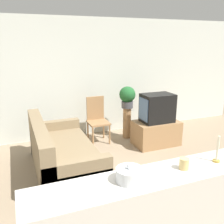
{
  "coord_description": "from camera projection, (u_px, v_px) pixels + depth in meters",
  "views": [
    {
      "loc": [
        -1.37,
        -2.13,
        2.17
      ],
      "look_at": [
        0.36,
        2.19,
        0.85
      ],
      "focal_mm": 40.0,
      "sensor_mm": 36.0,
      "label": 1
    }
  ],
  "objects": [
    {
      "name": "foreground_counter",
      "position": [
        175.0,
        215.0,
        2.49
      ],
      "size": [
        2.9,
        0.44,
        1.0
      ],
      "color": "beige",
      "rests_on": "ground_plane"
    },
    {
      "name": "plant_stand",
      "position": [
        127.0,
        123.0,
        5.77
      ],
      "size": [
        0.19,
        0.19,
        0.72
      ],
      "color": "#9E754C",
      "rests_on": "ground_plane"
    },
    {
      "name": "candlestick",
      "position": [
        217.0,
        153.0,
        2.5
      ],
      "size": [
        0.07,
        0.07,
        0.28
      ],
      "color": "#B7933D",
      "rests_on": "foreground_counter"
    },
    {
      "name": "television",
      "position": [
        157.0,
        108.0,
        5.24
      ],
      "size": [
        0.67,
        0.45,
        0.6
      ],
      "color": "black",
      "rests_on": "tv_stand"
    },
    {
      "name": "couch",
      "position": [
        62.0,
        156.0,
        4.22
      ],
      "size": [
        0.97,
        2.0,
        0.91
      ],
      "color": "#847051",
      "rests_on": "ground_plane"
    },
    {
      "name": "potted_plant",
      "position": [
        127.0,
        96.0,
        5.6
      ],
      "size": [
        0.36,
        0.36,
        0.49
      ],
      "color": "#4C4C51",
      "rests_on": "plant_stand"
    },
    {
      "name": "wall_back",
      "position": [
        77.0,
        79.0,
        5.68
      ],
      "size": [
        9.0,
        0.06,
        2.7
      ],
      "color": "silver",
      "rests_on": "ground_plane"
    },
    {
      "name": "candle_jar",
      "position": [
        184.0,
        164.0,
        2.36
      ],
      "size": [
        0.09,
        0.09,
        0.11
      ],
      "color": "tan",
      "rests_on": "foreground_counter"
    },
    {
      "name": "tv_stand",
      "position": [
        156.0,
        133.0,
        5.4
      ],
      "size": [
        0.96,
        0.58,
        0.52
      ],
      "color": "#9E754C",
      "rests_on": "ground_plane"
    },
    {
      "name": "decorative_bowl",
      "position": [
        129.0,
        175.0,
        2.15
      ],
      "size": [
        0.24,
        0.24,
        0.17
      ],
      "color": "silver",
      "rests_on": "foreground_counter"
    },
    {
      "name": "wooden_chair",
      "position": [
        97.0,
        118.0,
        5.52
      ],
      "size": [
        0.44,
        0.44,
        1.0
      ],
      "color": "#9E754C",
      "rests_on": "ground_plane"
    }
  ]
}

